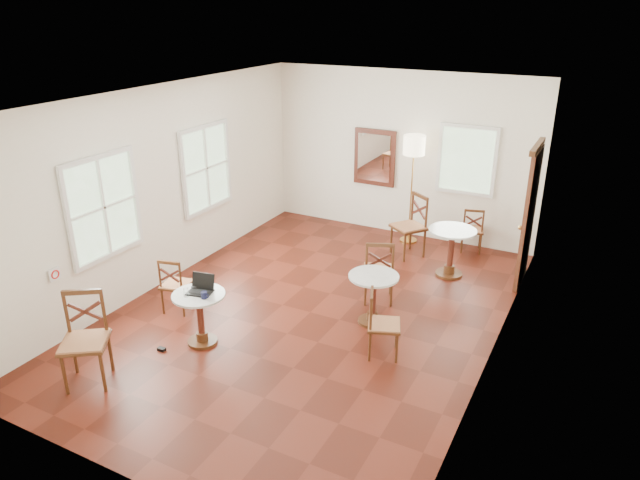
# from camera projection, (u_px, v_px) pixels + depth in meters

# --- Properties ---
(ground) EXTENTS (7.00, 7.00, 0.00)m
(ground) POSITION_uv_depth(u_px,v_px,m) (310.00, 312.00, 8.24)
(ground) COLOR #53190E
(ground) RESTS_ON ground
(room_shell) EXTENTS (5.02, 7.02, 3.01)m
(room_shell) POSITION_uv_depth(u_px,v_px,m) (315.00, 179.00, 7.76)
(room_shell) COLOR white
(room_shell) RESTS_ON ground
(cafe_table_near) EXTENTS (0.67, 0.67, 0.71)m
(cafe_table_near) POSITION_uv_depth(u_px,v_px,m) (200.00, 313.00, 7.35)
(cafe_table_near) COLOR #4E2A13
(cafe_table_near) RESTS_ON ground
(cafe_table_mid) EXTENTS (0.68, 0.68, 0.71)m
(cafe_table_mid) POSITION_uv_depth(u_px,v_px,m) (373.00, 294.00, 7.82)
(cafe_table_mid) COLOR #4E2A13
(cafe_table_mid) RESTS_ON ground
(cafe_table_back) EXTENTS (0.74, 0.74, 0.79)m
(cafe_table_back) POSITION_uv_depth(u_px,v_px,m) (451.00, 247.00, 9.17)
(cafe_table_back) COLOR #4E2A13
(cafe_table_back) RESTS_ON ground
(chair_near_a) EXTENTS (0.46, 0.46, 0.83)m
(chair_near_a) POSITION_uv_depth(u_px,v_px,m) (176.00, 284.00, 8.13)
(chair_near_a) COLOR #4E2A13
(chair_near_a) RESTS_ON ground
(chair_near_b) EXTENTS (0.70, 0.70, 1.09)m
(chair_near_b) POSITION_uv_depth(u_px,v_px,m) (85.00, 340.00, 6.56)
(chair_near_b) COLOR #4E2A13
(chair_near_b) RESTS_ON ground
(chair_mid_a) EXTENTS (0.59, 0.59, 0.98)m
(chair_mid_a) POSITION_uv_depth(u_px,v_px,m) (379.00, 271.00, 8.38)
(chair_mid_a) COLOR #4E2A13
(chair_mid_a) RESTS_ON ground
(chair_mid_b) EXTENTS (0.52, 0.52, 0.87)m
(chair_mid_b) POSITION_uv_depth(u_px,v_px,m) (382.00, 324.00, 7.10)
(chair_mid_b) COLOR #4E2A13
(chair_mid_b) RESTS_ON ground
(chair_back_a) EXTENTS (0.46, 0.46, 0.82)m
(chair_back_a) POSITION_uv_depth(u_px,v_px,m) (472.00, 229.00, 10.10)
(chair_back_a) COLOR #4E2A13
(chair_back_a) RESTS_ON ground
(chair_back_b) EXTENTS (0.69, 0.69, 1.07)m
(chair_back_b) POSITION_uv_depth(u_px,v_px,m) (410.00, 226.00, 9.89)
(chair_back_b) COLOR #4E2A13
(chair_back_b) RESTS_ON ground
(floor_lamp) EXTENTS (0.38, 0.38, 1.96)m
(floor_lamp) POSITION_uv_depth(u_px,v_px,m) (414.00, 153.00, 10.04)
(floor_lamp) COLOR #BF8C3F
(floor_lamp) RESTS_ON ground
(laptop) EXTENTS (0.35, 0.31, 0.22)m
(laptop) POSITION_uv_depth(u_px,v_px,m) (201.00, 288.00, 7.29)
(laptop) COLOR black
(laptop) RESTS_ON cafe_table_near
(mouse) EXTENTS (0.11, 0.08, 0.04)m
(mouse) POSITION_uv_depth(u_px,v_px,m) (194.00, 287.00, 7.37)
(mouse) COLOR black
(mouse) RESTS_ON cafe_table_near
(navy_mug) EXTENTS (0.11, 0.07, 0.09)m
(navy_mug) POSITION_uv_depth(u_px,v_px,m) (204.00, 295.00, 7.12)
(navy_mug) COLOR black
(navy_mug) RESTS_ON cafe_table_near
(water_glass) EXTENTS (0.07, 0.07, 0.11)m
(water_glass) POSITION_uv_depth(u_px,v_px,m) (186.00, 292.00, 7.16)
(water_glass) COLOR white
(water_glass) RESTS_ON cafe_table_near
(power_adapter) EXTENTS (0.10, 0.06, 0.04)m
(power_adapter) POSITION_uv_depth(u_px,v_px,m) (162.00, 349.00, 7.33)
(power_adapter) COLOR black
(power_adapter) RESTS_ON ground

